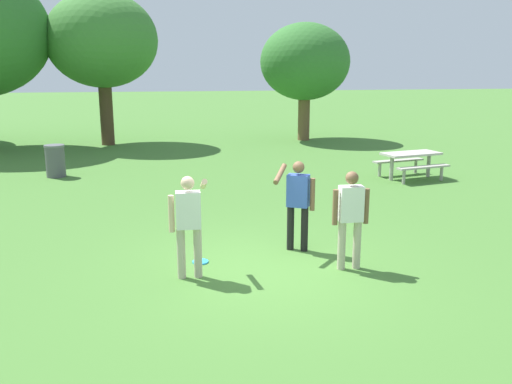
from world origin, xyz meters
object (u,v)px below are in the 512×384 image
object	(u,v)px
tree_slender_mid	(305,62)
person_catcher	(189,219)
tree_far_right	(102,41)
person_thrower	(351,214)
frisbee	(200,262)
trash_can_beside_table	(55,161)
person_bystander	(298,199)
picnic_table_near	(411,160)

from	to	relation	value
tree_slender_mid	person_catcher	bearing A→B (deg)	-110.49
person_catcher	tree_far_right	distance (m)	15.78
person_thrower	frisbee	size ratio (longest dim) A/B	5.99
person_thrower	frisbee	bearing A→B (deg)	164.19
frisbee	tree_slender_mid	size ratio (longest dim) A/B	0.05
person_thrower	trash_can_beside_table	xyz separation A→B (m)	(-6.20, 8.66, -0.46)
person_thrower	person_bystander	size ratio (longest dim) A/B	1.00
person_thrower	tree_far_right	world-z (taller)	tree_far_right
person_thrower	tree_far_right	size ratio (longest dim) A/B	0.27
trash_can_beside_table	person_catcher	bearing A→B (deg)	-67.34
person_catcher	frisbee	size ratio (longest dim) A/B	5.99
person_catcher	person_bystander	size ratio (longest dim) A/B	1.00
tree_far_right	tree_slender_mid	size ratio (longest dim) A/B	1.22
picnic_table_near	frisbee	bearing A→B (deg)	-137.47
person_thrower	person_catcher	distance (m)	2.61
trash_can_beside_table	person_bystander	bearing A→B (deg)	-53.88
person_bystander	person_catcher	bearing A→B (deg)	-153.68
person_catcher	person_bystander	xyz separation A→B (m)	(1.98, 0.98, 0.00)
person_catcher	tree_slender_mid	size ratio (longest dim) A/B	0.33
tree_slender_mid	trash_can_beside_table	bearing A→B (deg)	-144.33
frisbee	trash_can_beside_table	world-z (taller)	trash_can_beside_table
picnic_table_near	tree_slender_mid	xyz separation A→B (m)	(-1.05, 8.65, 2.80)
person_bystander	tree_slender_mid	xyz separation A→B (m)	(3.74, 14.32, 2.40)
person_thrower	person_bystander	world-z (taller)	same
person_thrower	picnic_table_near	xyz separation A→B (m)	(4.16, 6.70, -0.38)
person_bystander	tree_far_right	bearing A→B (deg)	108.23
person_catcher	trash_can_beside_table	world-z (taller)	person_catcher
picnic_table_near	tree_far_right	world-z (taller)	tree_far_right
tree_far_right	tree_slender_mid	world-z (taller)	tree_far_right
person_catcher	trash_can_beside_table	bearing A→B (deg)	112.66
person_thrower	person_catcher	world-z (taller)	same
frisbee	person_bystander	bearing A→B (deg)	10.97
picnic_table_near	trash_can_beside_table	size ratio (longest dim) A/B	2.06
trash_can_beside_table	frisbee	bearing A→B (deg)	-64.55
picnic_table_near	person_thrower	bearing A→B (deg)	-121.82
person_catcher	tree_slender_mid	xyz separation A→B (m)	(5.72, 15.30, 2.40)
person_thrower	trash_can_beside_table	world-z (taller)	person_thrower
person_bystander	trash_can_beside_table	bearing A→B (deg)	126.12
person_catcher	tree_slender_mid	world-z (taller)	tree_slender_mid
person_thrower	frisbee	world-z (taller)	person_thrower
person_catcher	frisbee	xyz separation A→B (m)	(0.20, 0.63, -0.95)
frisbee	picnic_table_near	bearing A→B (deg)	42.53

